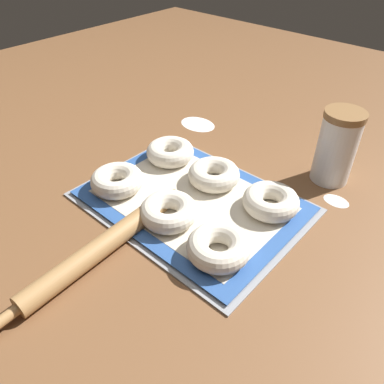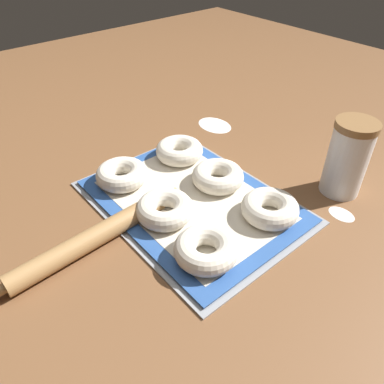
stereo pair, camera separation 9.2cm
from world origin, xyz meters
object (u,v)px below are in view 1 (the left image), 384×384
at_px(bagel_front_left, 117,180).
at_px(bagel_back_left, 170,152).
at_px(bagel_back_right, 271,201).
at_px(baking_tray, 192,202).
at_px(bagel_back_center, 214,174).
at_px(bagel_front_center, 169,211).
at_px(bagel_front_right, 219,247).
at_px(rolling_pin, 100,248).
at_px(flour_canister, 337,147).

xyz_separation_m(bagel_front_left, bagel_back_left, (0.00, 0.17, 0.00)).
xyz_separation_m(bagel_back_left, bagel_back_right, (0.31, 0.00, 0.00)).
bearing_deg(bagel_front_left, bagel_back_left, 88.47).
height_order(baking_tray, bagel_back_center, bagel_back_center).
distance_m(bagel_front_center, bagel_front_right, 0.15).
distance_m(bagel_front_left, bagel_front_right, 0.32).
bearing_deg(bagel_front_right, bagel_back_right, 90.18).
distance_m(bagel_back_center, bagel_back_right, 0.16).
distance_m(baking_tray, rolling_pin, 0.24).
xyz_separation_m(baking_tray, bagel_front_left, (-0.16, -0.09, 0.03)).
distance_m(baking_tray, bagel_back_right, 0.18).
relative_size(bagel_front_center, flour_canister, 0.68).
bearing_deg(bagel_front_center, bagel_back_right, 50.65).
relative_size(baking_tray, bagel_back_right, 3.96).
bearing_deg(bagel_back_center, flour_canister, 47.65).
bearing_deg(flour_canister, rolling_pin, -111.57).
bearing_deg(bagel_front_right, rolling_pin, -139.83).
xyz_separation_m(baking_tray, bagel_back_right, (0.15, 0.09, 0.03)).
relative_size(bagel_back_left, rolling_pin, 0.28).
bearing_deg(rolling_pin, baking_tray, 84.12).
xyz_separation_m(bagel_back_center, bagel_back_right, (0.16, 0.01, 0.00)).
xyz_separation_m(bagel_front_right, flour_canister, (0.04, 0.40, 0.06)).
bearing_deg(bagel_back_right, rolling_pin, -117.81).
xyz_separation_m(baking_tray, bagel_back_center, (-0.01, 0.09, 0.03)).
xyz_separation_m(bagel_front_center, flour_canister, (0.18, 0.39, 0.06)).
bearing_deg(bagel_back_left, flour_canister, 31.71).
distance_m(bagel_back_right, flour_canister, 0.22).
bearing_deg(baking_tray, bagel_back_right, 31.33).
xyz_separation_m(bagel_back_right, rolling_pin, (-0.18, -0.34, -0.01)).
bearing_deg(flour_canister, bagel_back_right, -100.56).
height_order(bagel_back_right, flour_canister, flour_canister).
bearing_deg(bagel_front_center, rolling_pin, -101.59).
relative_size(bagel_front_left, bagel_back_center, 1.00).
xyz_separation_m(baking_tray, flour_canister, (0.19, 0.30, 0.09)).
bearing_deg(baking_tray, bagel_back_left, 150.59).
bearing_deg(bagel_front_right, baking_tray, 148.59).
bearing_deg(bagel_front_center, baking_tray, 95.27).
bearing_deg(bagel_front_left, baking_tray, 27.90).
height_order(bagel_back_left, bagel_back_center, same).
height_order(bagel_front_center, bagel_back_center, same).
bearing_deg(bagel_front_center, bagel_front_right, -3.84).
height_order(baking_tray, bagel_back_right, bagel_back_right).
bearing_deg(flour_canister, bagel_front_left, -132.17).
bearing_deg(bagel_back_left, bagel_back_right, 0.65).
distance_m(bagel_front_right, flour_canister, 0.40).
relative_size(baking_tray, bagel_front_left, 3.96).
bearing_deg(bagel_front_left, bagel_front_center, 0.89).
height_order(bagel_back_center, bagel_back_right, same).
bearing_deg(baking_tray, bagel_front_left, -152.10).
bearing_deg(bagel_back_center, bagel_back_left, 179.33).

